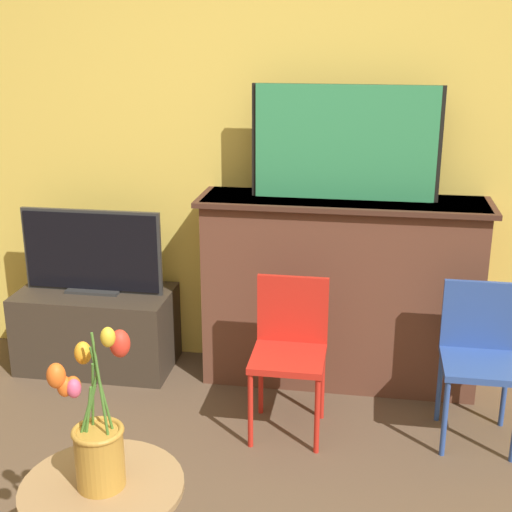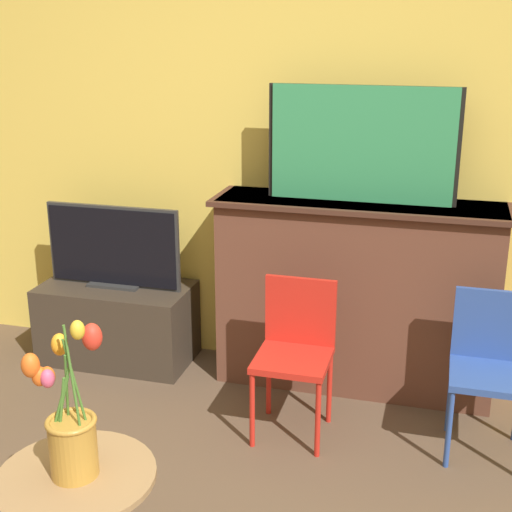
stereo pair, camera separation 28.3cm
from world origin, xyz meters
The scene contains 8 objects.
wall_back centered at (0.00, 2.13, 1.35)m, with size 8.00×0.06×2.70m.
fireplace_mantel centered at (0.37, 1.92, 0.50)m, with size 1.44×0.39×0.98m.
painting centered at (0.37, 1.93, 1.25)m, with size 0.91×0.03×0.55m.
tv_stand centered at (-0.93, 1.86, 0.22)m, with size 0.82×0.43×0.43m.
tv_monitor centered at (-0.93, 1.87, 0.65)m, with size 0.75×0.12×0.45m.
chair_red centered at (0.17, 1.42, 0.42)m, with size 0.33×0.33×0.71m.
chair_blue centered at (1.01, 1.49, 0.42)m, with size 0.33×0.33×0.71m.
vase_tulips centered at (-0.25, 0.20, 0.66)m, with size 0.22×0.17×0.52m.
Camera 1 is at (0.50, -1.50, 1.80)m, focal length 50.00 mm.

